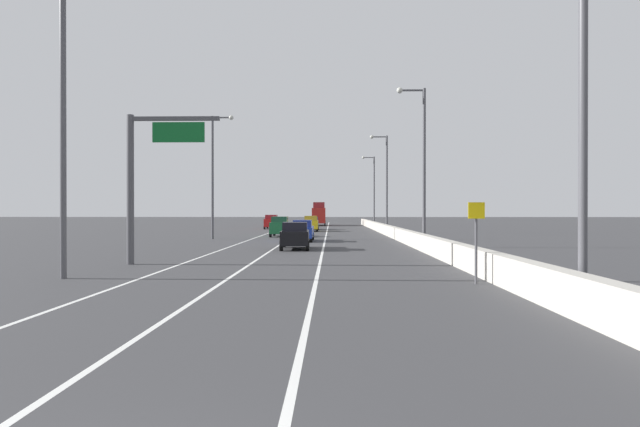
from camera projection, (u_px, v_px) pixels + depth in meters
ground_plane at (315, 231)px, 67.51m from camera, size 320.00×320.00×0.00m
lane_stripe_left at (264, 235)px, 58.63m from camera, size 0.16×130.00×0.00m
lane_stripe_center at (295, 235)px, 58.55m from camera, size 0.16×130.00×0.00m
lane_stripe_right at (326, 235)px, 58.47m from camera, size 0.16×130.00×0.00m
jersey_barrier_right at (406, 236)px, 43.33m from camera, size 0.60×120.00×1.10m
overhead_sign_gantry at (145, 170)px, 25.99m from camera, size 4.68×0.36×7.50m
speed_advisory_sign at (476, 236)px, 19.04m from camera, size 0.60×0.11×3.00m
lamp_post_right_near at (575, 65)px, 14.15m from camera, size 2.14×0.44×11.77m
lamp_post_right_second at (421, 157)px, 38.17m from camera, size 2.14×0.44×11.77m
lamp_post_right_third at (385, 178)px, 62.20m from camera, size 2.14×0.44×11.77m
lamp_post_right_fourth at (373, 187)px, 86.21m from camera, size 2.14×0.44×11.77m
lamp_post_left_near at (69, 110)px, 20.52m from camera, size 2.14×0.44×11.77m
lamp_post_left_mid at (215, 169)px, 49.36m from camera, size 2.14×0.44×11.77m
car_green_0 at (280, 227)px, 54.32m from camera, size 1.90×4.16×2.09m
car_blue_1 at (303, 231)px, 45.86m from camera, size 1.84×4.68×1.88m
car_black_2 at (295, 236)px, 36.39m from camera, size 2.11×4.56×1.90m
car_yellow_3 at (311, 224)px, 68.16m from camera, size 2.05×4.52×2.03m
car_red_4 at (272, 222)px, 77.08m from camera, size 1.91×4.32×2.10m
car_gray_5 at (312, 223)px, 74.65m from camera, size 1.92×4.65×1.85m
box_truck at (319, 215)px, 95.63m from camera, size 2.59×8.88×4.30m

